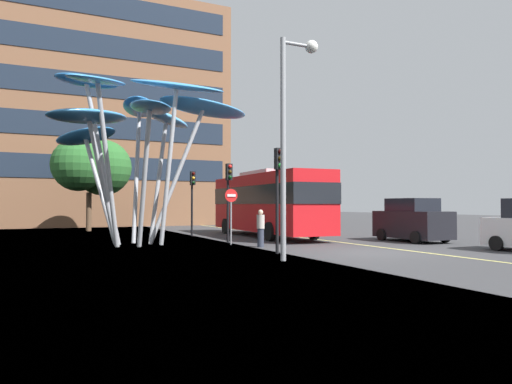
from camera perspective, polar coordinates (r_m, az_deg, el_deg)
The scene contains 13 objects.
ground at distance 18.54m, azimuth 11.92°, elevation -7.33°, with size 120.00×240.00×0.10m.
red_bus at distance 27.38m, azimuth 1.35°, elevation -1.06°, with size 3.08×11.53×3.76m.
leaf_sculpture at distance 23.29m, azimuth -14.19°, elevation 8.74°, with size 9.73×9.27×7.96m.
traffic_light_kerb_near at distance 17.81m, azimuth 2.67°, elevation 1.74°, with size 0.28×0.42×3.95m.
traffic_light_kerb_far at distance 22.93m, azimuth -3.29°, elevation 0.77°, with size 0.28×0.42×3.81m.
traffic_light_island_mid at distance 27.90m, azimuth -7.61°, elevation 0.32°, with size 0.28×0.42×3.77m.
car_parked_mid at distance 25.04m, azimuth 18.18°, elevation -3.31°, with size 2.04×3.88×2.15m.
street_lamp at distance 16.02m, azimuth 4.22°, elevation 8.89°, with size 1.41×0.44×7.43m.
tree_pavement_near at distance 34.75m, azimuth -18.99°, elevation 3.10°, with size 5.47×4.73×6.60m.
tree_pavement_far at distance 46.99m, azimuth -20.27°, elevation 3.08°, with size 3.76×5.40×8.21m.
pedestrian at distance 20.64m, azimuth 0.55°, elevation -4.37°, with size 0.34×0.34×1.62m.
no_entry_sign at distance 21.58m, azimuth -3.00°, elevation -1.88°, with size 0.60×0.12×2.55m.
backdrop_building at distance 48.55m, azimuth -21.88°, elevation 8.33°, with size 27.55×14.80×20.10m.
Camera 1 is at (-11.78, -14.74, 1.84)m, focal length 33.43 mm.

